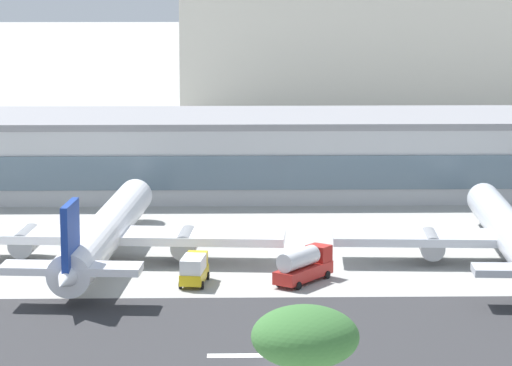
{
  "coord_description": "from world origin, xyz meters",
  "views": [
    {
      "loc": [
        -4.92,
        -104.22,
        34.55
      ],
      "look_at": [
        -1.73,
        48.74,
        7.95
      ],
      "focal_mm": 87.15,
      "sensor_mm": 36.0,
      "label": 1
    }
  ],
  "objects_px": {
    "distant_hotel_block": "(379,24)",
    "service_fuel_truck_0": "(304,265)",
    "palm_tree_3": "(305,343)",
    "terminal_building": "(287,153)",
    "airliner_navy_tail_gate_1": "(104,234)",
    "service_box_truck_1": "(194,268)"
  },
  "relations": [
    {
      "from": "distant_hotel_block",
      "to": "airliner_navy_tail_gate_1",
      "type": "bearing_deg",
      "value": -108.28
    },
    {
      "from": "terminal_building",
      "to": "airliner_navy_tail_gate_1",
      "type": "bearing_deg",
      "value": -116.72
    },
    {
      "from": "distant_hotel_block",
      "to": "service_fuel_truck_0",
      "type": "relative_size",
      "value": 11.14
    },
    {
      "from": "airliner_navy_tail_gate_1",
      "to": "service_box_truck_1",
      "type": "height_order",
      "value": "airliner_navy_tail_gate_1"
    },
    {
      "from": "service_box_truck_1",
      "to": "service_fuel_truck_0",
      "type": "bearing_deg",
      "value": -80.12
    },
    {
      "from": "palm_tree_3",
      "to": "airliner_navy_tail_gate_1",
      "type": "bearing_deg",
      "value": 103.93
    },
    {
      "from": "airliner_navy_tail_gate_1",
      "to": "palm_tree_3",
      "type": "bearing_deg",
      "value": -161.73
    },
    {
      "from": "palm_tree_3",
      "to": "terminal_building",
      "type": "bearing_deg",
      "value": 87.88
    },
    {
      "from": "airliner_navy_tail_gate_1",
      "to": "service_fuel_truck_0",
      "type": "height_order",
      "value": "airliner_navy_tail_gate_1"
    },
    {
      "from": "distant_hotel_block",
      "to": "terminal_building",
      "type": "bearing_deg",
      "value": -104.2
    },
    {
      "from": "distant_hotel_block",
      "to": "service_box_truck_1",
      "type": "height_order",
      "value": "distant_hotel_block"
    },
    {
      "from": "airliner_navy_tail_gate_1",
      "to": "service_fuel_truck_0",
      "type": "bearing_deg",
      "value": -108.65
    },
    {
      "from": "distant_hotel_block",
      "to": "service_box_truck_1",
      "type": "xyz_separation_m",
      "value": [
        -39.46,
        -162.86,
        -19.42
      ]
    },
    {
      "from": "service_fuel_truck_0",
      "to": "service_box_truck_1",
      "type": "distance_m",
      "value": 12.14
    },
    {
      "from": "service_fuel_truck_0",
      "to": "palm_tree_3",
      "type": "bearing_deg",
      "value": -147.18
    },
    {
      "from": "airliner_navy_tail_gate_1",
      "to": "palm_tree_3",
      "type": "xyz_separation_m",
      "value": [
        19.13,
        -77.12,
        10.4
      ]
    },
    {
      "from": "distant_hotel_block",
      "to": "service_fuel_truck_0",
      "type": "height_order",
      "value": "distant_hotel_block"
    },
    {
      "from": "service_box_truck_1",
      "to": "palm_tree_3",
      "type": "relative_size",
      "value": 0.39
    },
    {
      "from": "airliner_navy_tail_gate_1",
      "to": "terminal_building",
      "type": "bearing_deg",
      "value": -22.38
    },
    {
      "from": "distant_hotel_block",
      "to": "palm_tree_3",
      "type": "relative_size",
      "value": 5.87
    },
    {
      "from": "service_fuel_truck_0",
      "to": "service_box_truck_1",
      "type": "height_order",
      "value": "service_fuel_truck_0"
    },
    {
      "from": "terminal_building",
      "to": "distant_hotel_block",
      "type": "height_order",
      "value": "distant_hotel_block"
    }
  ]
}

